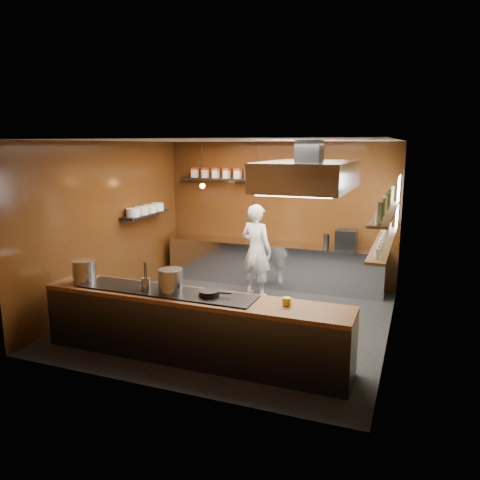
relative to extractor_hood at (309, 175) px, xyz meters
The scene contains 26 objects.
floor 2.85m from the extractor_hood, 162.90° to the left, with size 5.00×5.00×0.00m, color black.
back_wall 3.33m from the extractor_hood, 114.15° to the left, with size 5.00×5.00×0.00m, color black.
left_wall 3.95m from the extractor_hood, behind, with size 5.00×5.00×0.00m, color black.
right_wall 1.62m from the extractor_hood, 18.43° to the left, with size 5.00×5.00×0.00m, color #484728.
ceiling 1.45m from the extractor_hood, 162.90° to the left, with size 5.00×5.00×0.00m, color silver.
window_pane 2.47m from the extractor_hood, 61.29° to the left, with size 1.00×1.00×0.00m, color white.
prep_counter 3.54m from the extractor_hood, 116.83° to the left, with size 4.60×0.65×0.90m, color silver.
pass_counter 2.70m from the extractor_hood, 137.38° to the right, with size 4.40×0.72×0.94m.
tin_shelf 3.54m from the extractor_hood, 128.56° to the left, with size 2.60×0.26×0.04m, color black.
plate_shelf 4.02m from the extractor_hood, 158.96° to the left, with size 0.30×1.40×0.04m, color black.
bottle_shelf_upper 1.38m from the extractor_hood, 33.94° to the left, with size 0.26×2.80×0.04m, color brown.
bottle_shelf_lower 1.64m from the extractor_hood, 33.94° to the left, with size 0.26×2.80×0.04m, color brown.
extractor_hood is the anchor object (origin of this frame).
pendant_left 3.44m from the extractor_hood, 142.13° to the left, with size 0.10×0.10×0.95m.
pendant_right 2.60m from the extractor_hood, 125.54° to the left, with size 0.10×0.10×0.95m.
storage_tins 3.44m from the extractor_hood, 126.60° to the left, with size 2.43×0.13×0.22m.
plate_stacks 3.99m from the extractor_hood, 158.96° to the left, with size 0.26×1.16×0.16m.
bottles 1.33m from the extractor_hood, 33.94° to the left, with size 0.06×2.66×0.24m.
wine_glasses 1.59m from the extractor_hood, 33.94° to the left, with size 0.07×2.37×0.13m.
stockpot_large 3.58m from the extractor_hood, 157.61° to the right, with size 0.34×0.34×0.33m, color silver.
stockpot_small 2.46m from the extractor_hood, 142.60° to the right, with size 0.34×0.34×0.32m, color #B3B5BA.
utensil_crock 2.78m from the extractor_hood, 147.47° to the right, with size 0.13×0.13×0.17m, color #B1B3B8.
frying_pan 2.20m from the extractor_hood, 130.81° to the right, with size 0.45×0.28×0.07m.
butter_jar 1.91m from the extractor_hood, 88.97° to the right, with size 0.11×0.11×0.10m, color yellow.
espresso_machine 2.89m from the extractor_hood, 85.04° to the left, with size 0.40×0.38×0.40m, color black.
chef 2.73m from the extractor_hood, 128.66° to the left, with size 0.67×0.44×1.82m, color white.
Camera 1 is at (2.81, -7.04, 2.93)m, focal length 35.00 mm.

